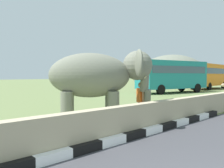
% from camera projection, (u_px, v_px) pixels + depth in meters
% --- Properties ---
extents(striped_curb, '(16.20, 0.20, 0.24)m').
position_uv_depth(striped_curb, '(71.00, 152.00, 5.30)').
color(striped_curb, white).
rests_on(striped_curb, ground_plane).
extents(barrier_parapet, '(28.00, 0.36, 1.00)m').
position_uv_depth(barrier_parapet, '(129.00, 121.00, 7.11)').
color(barrier_parapet, tan).
rests_on(barrier_parapet, ground_plane).
extents(elephant, '(3.94, 3.63, 2.90)m').
position_uv_depth(elephant, '(99.00, 76.00, 8.69)').
color(elephant, slate).
rests_on(elephant, ground_plane).
extents(person_handler, '(0.40, 0.59, 1.66)m').
position_uv_depth(person_handler, '(141.00, 100.00, 9.27)').
color(person_handler, navy).
rests_on(person_handler, ground_plane).
extents(bus_teal, '(8.80, 4.38, 3.50)m').
position_uv_depth(bus_teal, '(172.00, 74.00, 25.15)').
color(bus_teal, teal).
rests_on(bus_teal, ground_plane).
extents(bus_orange, '(8.64, 2.95, 3.50)m').
position_uv_depth(bus_orange, '(208.00, 74.00, 32.45)').
color(bus_orange, orange).
rests_on(bus_orange, ground_plane).
extents(hill_east, '(25.43, 20.34, 15.93)m').
position_uv_depth(hill_east, '(173.00, 82.00, 66.19)').
color(hill_east, slate).
rests_on(hill_east, ground_plane).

